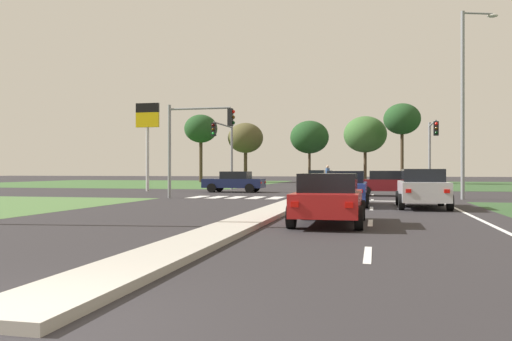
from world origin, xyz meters
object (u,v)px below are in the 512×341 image
at_px(car_red_near, 329,198).
at_px(car_silver_fourth, 422,188).
at_px(car_navy_third, 234,182).
at_px(treeline_third, 309,137).
at_px(traffic_signal_far_left, 225,143).
at_px(car_blue_second, 346,188).
at_px(car_white_fifth, 326,176).
at_px(treeline_second, 246,138).
at_px(fuel_price_totem, 148,127).
at_px(car_teal_sixth, 317,177).
at_px(street_lamp_second, 465,96).
at_px(car_maroon_seventh, 388,183).
at_px(treeline_fourth, 365,135).
at_px(treeline_near, 201,129).
at_px(treeline_fifth, 402,119).
at_px(traffic_signal_near_left, 193,134).
at_px(traffic_signal_far_right, 432,142).
at_px(pedestrian_at_median, 328,174).

relative_size(car_red_near, car_silver_fourth, 0.92).
distance_m(car_navy_third, treeline_third, 31.55).
distance_m(traffic_signal_far_left, treeline_third, 28.65).
bearing_deg(car_blue_second, treeline_third, 98.99).
relative_size(car_white_fifth, treeline_second, 0.54).
relative_size(car_red_near, fuel_price_totem, 0.64).
height_order(car_silver_fourth, fuel_price_totem, fuel_price_totem).
distance_m(car_teal_sixth, fuel_price_totem, 21.99).
xyz_separation_m(street_lamp_second, treeline_third, (-12.86, 37.59, 0.27)).
bearing_deg(car_silver_fourth, car_blue_second, 167.46).
height_order(car_maroon_seventh, treeline_third, treeline_third).
distance_m(fuel_price_totem, treeline_fourth, 33.55).
height_order(treeline_near, treeline_fourth, treeline_near).
relative_size(fuel_price_totem, treeline_fifth, 0.71).
height_order(car_red_near, treeline_third, treeline_third).
height_order(car_teal_sixth, traffic_signal_near_left, traffic_signal_near_left).
xyz_separation_m(car_blue_second, car_navy_third, (-8.53, 12.73, -0.02)).
xyz_separation_m(car_red_near, car_teal_sixth, (-4.61, 40.21, 0.05)).
relative_size(street_lamp_second, treeline_fifth, 1.08).
distance_m(car_navy_third, treeline_near, 33.41).
relative_size(car_silver_fourth, traffic_signal_far_right, 0.90).
relative_size(car_silver_fourth, treeline_third, 0.58).
bearing_deg(car_white_fifth, treeline_fourth, 163.85).
height_order(car_white_fifth, treeline_near, treeline_near).
height_order(car_navy_third, car_silver_fourth, car_silver_fourth).
height_order(car_red_near, fuel_price_totem, fuel_price_totem).
distance_m(traffic_signal_far_left, traffic_signal_near_left, 11.32).
bearing_deg(pedestrian_at_median, street_lamp_second, -5.64).
xyz_separation_m(car_red_near, car_maroon_seventh, (2.10, 17.73, 0.03)).
bearing_deg(traffic_signal_far_left, pedestrian_at_median, 28.54).
bearing_deg(street_lamp_second, car_navy_third, 155.85).
relative_size(car_white_fifth, street_lamp_second, 0.42).
relative_size(car_maroon_seventh, treeline_third, 0.55).
height_order(fuel_price_totem, treeline_fourth, treeline_fourth).
height_order(car_navy_third, car_white_fifth, car_white_fifth).
bearing_deg(car_white_fifth, car_red_near, 95.17).
height_order(car_navy_third, traffic_signal_near_left, traffic_signal_near_left).
bearing_deg(treeline_fourth, car_red_near, -90.16).
relative_size(car_maroon_seventh, pedestrian_at_median, 2.41).
distance_m(car_white_fifth, traffic_signal_far_left, 29.47).
xyz_separation_m(pedestrian_at_median, treeline_near, (-18.76, 23.47, 5.77)).
bearing_deg(treeline_third, treeline_fourth, -7.85).
height_order(car_white_fifth, pedestrian_at_median, pedestrian_at_median).
height_order(car_maroon_seventh, traffic_signal_near_left, traffic_signal_near_left).
relative_size(car_silver_fourth, traffic_signal_far_left, 0.87).
relative_size(car_red_near, treeline_second, 0.54).
bearing_deg(car_maroon_seventh, traffic_signal_far_left, -116.52).
xyz_separation_m(traffic_signal_far_left, traffic_signal_far_right, (15.20, 0.24, -0.13)).
bearing_deg(street_lamp_second, pedestrian_at_median, 122.46).
distance_m(car_navy_third, fuel_price_totem, 7.95).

